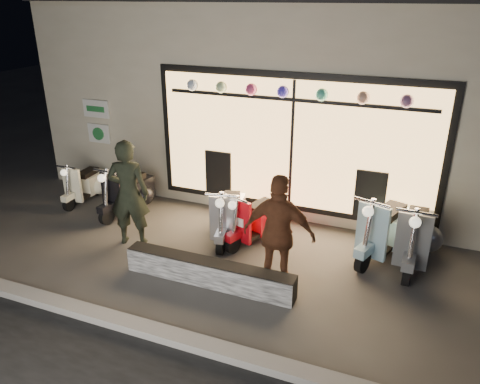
% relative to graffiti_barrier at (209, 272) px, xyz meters
% --- Properties ---
extents(ground, '(40.00, 40.00, 0.00)m').
position_rel_graffiti_barrier_xyz_m(ground, '(-0.28, 0.65, -0.20)').
color(ground, '#383533').
rests_on(ground, ground).
extents(kerb, '(40.00, 0.25, 0.12)m').
position_rel_graffiti_barrier_xyz_m(kerb, '(-0.28, -1.35, -0.14)').
color(kerb, slate).
rests_on(kerb, ground).
extents(shop_building, '(10.20, 6.23, 4.20)m').
position_rel_graffiti_barrier_xyz_m(shop_building, '(-0.28, 5.63, 1.90)').
color(shop_building, beige).
rests_on(shop_building, ground).
extents(graffiti_barrier, '(2.73, 0.28, 0.40)m').
position_rel_graffiti_barrier_xyz_m(graffiti_barrier, '(0.00, 0.00, 0.00)').
color(graffiti_barrier, black).
rests_on(graffiti_barrier, ground).
extents(scooter_silver, '(0.66, 1.47, 1.04)m').
position_rel_graffiti_barrier_xyz_m(scooter_silver, '(-0.35, 1.62, 0.22)').
color(scooter_silver, black).
rests_on(scooter_silver, ground).
extents(scooter_red, '(0.73, 1.36, 0.97)m').
position_rel_graffiti_barrier_xyz_m(scooter_red, '(0.21, 1.68, 0.19)').
color(scooter_red, black).
rests_on(scooter_red, ground).
extents(scooter_black, '(0.56, 1.46, 1.04)m').
position_rel_graffiti_barrier_xyz_m(scooter_black, '(-2.63, 1.85, 0.22)').
color(scooter_black, black).
rests_on(scooter_black, ground).
extents(scooter_cream, '(0.42, 1.27, 0.91)m').
position_rel_graffiti_barrier_xyz_m(scooter_cream, '(-3.84, 1.98, 0.16)').
color(scooter_cream, black).
rests_on(scooter_cream, ground).
extents(scooter_blue, '(0.86, 1.62, 1.16)m').
position_rel_graffiti_barrier_xyz_m(scooter_blue, '(2.40, 2.03, 0.27)').
color(scooter_blue, black).
rests_on(scooter_blue, ground).
extents(scooter_grey, '(0.55, 1.61, 1.16)m').
position_rel_graffiti_barrier_xyz_m(scooter_grey, '(2.86, 1.96, 0.26)').
color(scooter_grey, black).
rests_on(scooter_grey, ground).
extents(man, '(0.81, 0.65, 1.92)m').
position_rel_graffiti_barrier_xyz_m(man, '(-1.83, 0.67, 0.76)').
color(man, black).
rests_on(man, ground).
extents(woman, '(1.09, 0.51, 1.83)m').
position_rel_graffiti_barrier_xyz_m(woman, '(1.00, 0.31, 0.71)').
color(woman, brown).
rests_on(woman, ground).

